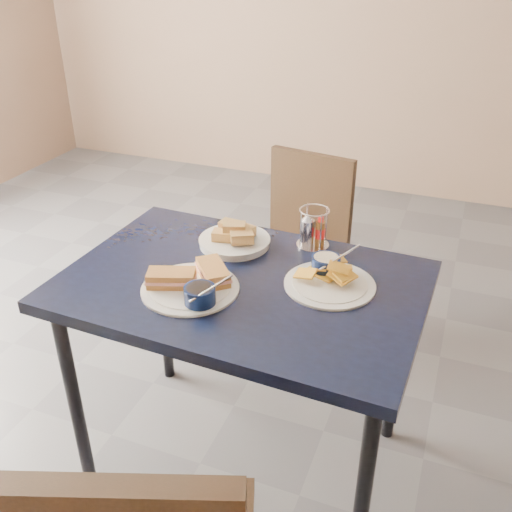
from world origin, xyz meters
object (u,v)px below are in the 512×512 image
(dining_table, at_px, (242,301))
(bread_basket, at_px, (235,238))
(chair_far, at_px, (298,235))
(condiment_caddy, at_px, (312,230))
(sandwich_plate, at_px, (193,283))
(plantain_plate, at_px, (329,276))

(dining_table, height_order, bread_basket, bread_basket)
(chair_far, distance_m, bread_basket, 0.72)
(condiment_caddy, bearing_deg, bread_basket, -159.29)
(chair_far, relative_size, sandwich_plate, 2.72)
(plantain_plate, xyz_separation_m, condiment_caddy, (-0.11, 0.21, 0.04))
(condiment_caddy, bearing_deg, chair_far, 111.05)
(chair_far, bearing_deg, plantain_plate, -66.74)
(plantain_plate, bearing_deg, sandwich_plate, -151.80)
(dining_table, bearing_deg, bread_basket, 118.49)
(dining_table, height_order, condiment_caddy, condiment_caddy)
(chair_far, height_order, bread_basket, chair_far)
(chair_far, distance_m, condiment_caddy, 0.68)
(plantain_plate, xyz_separation_m, bread_basket, (-0.36, 0.11, 0.01))
(sandwich_plate, height_order, condiment_caddy, condiment_caddy)
(sandwich_plate, height_order, bread_basket, sandwich_plate)
(chair_far, distance_m, sandwich_plate, 1.00)
(chair_far, relative_size, plantain_plate, 3.08)
(sandwich_plate, xyz_separation_m, condiment_caddy, (0.25, 0.40, 0.03))
(bread_basket, bearing_deg, condiment_caddy, 20.71)
(dining_table, distance_m, sandwich_plate, 0.18)
(sandwich_plate, distance_m, bread_basket, 0.31)
(sandwich_plate, bearing_deg, dining_table, 42.52)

